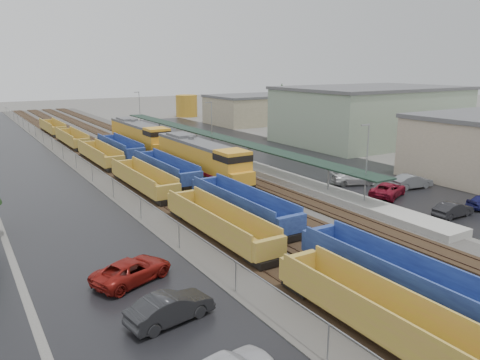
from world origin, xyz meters
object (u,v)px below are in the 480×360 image
(locomotive_lead, at_px, (202,158))
(parked_car_east_c, at_px, (353,179))
(parked_car_west_b, at_px, (170,308))
(well_string_blue, at_px, (242,206))
(parked_car_east_b, at_px, (388,190))
(well_string_yellow, at_px, (143,181))
(parked_car_west_c, at_px, (132,271))
(parked_car_east_e, at_px, (412,182))
(storage_tank, at_px, (187,106))
(locomotive_trail, at_px, (140,136))
(parked_car_east_a, at_px, (453,210))

(locomotive_lead, bearing_deg, parked_car_east_c, -41.94)
(parked_car_west_b, bearing_deg, well_string_blue, -53.66)
(locomotive_lead, bearing_deg, parked_car_east_b, -53.95)
(well_string_yellow, relative_size, parked_car_west_c, 21.61)
(parked_car_east_b, distance_m, parked_car_east_e, 4.94)
(well_string_blue, distance_m, parked_car_west_c, 13.93)
(parked_car_east_b, bearing_deg, parked_car_west_b, 87.24)
(parked_car_east_e, bearing_deg, parked_car_west_c, 109.49)
(parked_car_west_b, bearing_deg, storage_tank, -35.01)
(parked_car_west_c, height_order, parked_car_east_b, parked_car_east_b)
(well_string_yellow, height_order, storage_tank, storage_tank)
(well_string_blue, xyz_separation_m, parked_car_west_b, (-12.11, -12.28, -0.39))
(well_string_yellow, bearing_deg, parked_car_east_b, -36.76)
(storage_tank, bearing_deg, well_string_yellow, -119.05)
(parked_car_west_c, bearing_deg, well_string_blue, -81.77)
(storage_tank, xyz_separation_m, parked_car_east_b, (-15.31, -79.73, -2.03))
(parked_car_east_e, bearing_deg, parked_car_west_b, 118.54)
(well_string_blue, bearing_deg, parked_car_east_c, 12.17)
(well_string_blue, bearing_deg, well_string_yellow, 106.50)
(storage_tank, relative_size, parked_car_west_b, 1.16)
(locomotive_trail, height_order, well_string_blue, locomotive_trail)
(locomotive_lead, relative_size, parked_car_east_b, 3.78)
(locomotive_trail, bearing_deg, locomotive_lead, -90.00)
(parked_car_west_c, relative_size, parked_car_east_b, 0.99)
(well_string_yellow, distance_m, parked_car_west_c, 21.78)
(well_string_blue, xyz_separation_m, parked_car_west_c, (-12.22, -6.66, -0.45))
(parked_car_east_b, bearing_deg, parked_car_east_c, -28.44)
(locomotive_lead, height_order, parked_car_east_a, locomotive_lead)
(parked_car_east_e, bearing_deg, well_string_yellow, 70.13)
(parked_car_west_c, xyz_separation_m, parked_car_east_c, (29.23, 10.33, -0.03))
(locomotive_lead, relative_size, parked_car_east_c, 4.14)
(parked_car_west_c, bearing_deg, parked_car_east_e, -100.57)
(parked_car_west_c, relative_size, parked_car_east_a, 1.27)
(locomotive_lead, distance_m, parked_car_west_b, 32.03)
(parked_car_west_c, bearing_deg, parked_car_east_b, -100.73)
(well_string_blue, height_order, parked_car_west_c, well_string_blue)
(storage_tank, relative_size, parked_car_east_b, 1.04)
(parked_car_east_a, distance_m, parked_car_east_b, 7.56)
(locomotive_trail, bearing_deg, parked_car_east_e, -65.03)
(storage_tank, bearing_deg, locomotive_lead, -113.95)
(well_string_yellow, relative_size, well_string_blue, 1.38)
(parked_car_east_a, bearing_deg, storage_tank, -9.90)
(well_string_blue, relative_size, parked_car_east_e, 17.57)
(parked_car_east_a, bearing_deg, parked_car_west_b, 96.12)
(parked_car_east_c, bearing_deg, locomotive_lead, 71.91)
(well_string_yellow, relative_size, parked_car_west_b, 23.88)
(locomotive_lead, height_order, parked_car_east_e, locomotive_lead)
(locomotive_trail, xyz_separation_m, parked_car_west_c, (-16.22, -43.02, -1.70))
(storage_tank, xyz_separation_m, parked_car_west_c, (-44.01, -84.60, -2.04))
(locomotive_lead, height_order, parked_car_east_b, locomotive_lead)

